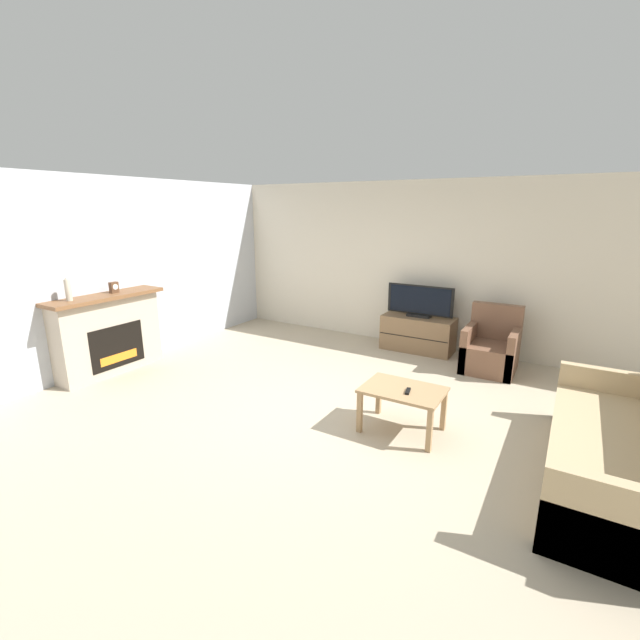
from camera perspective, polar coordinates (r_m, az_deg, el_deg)
The scene contains 12 objects.
ground_plane at distance 5.04m, azimuth 1.45°, elevation -11.94°, with size 24.00×24.00×0.00m, color tan.
wall_back at distance 7.27m, azimuth 13.12°, elevation 7.12°, with size 12.00×0.06×2.70m.
wall_left at distance 6.97m, azimuth -24.33°, elevation 5.90°, with size 0.06×12.00×2.70m.
fireplace at distance 6.66m, azimuth -26.38°, elevation -1.58°, with size 0.47×1.56×1.12m.
mantel_vase_left at distance 6.27m, azimuth -30.56°, elevation 3.50°, with size 0.08×0.08×0.30m.
mantel_clock at distance 6.60m, azimuth -25.78°, elevation 3.94°, with size 0.08×0.11×0.15m.
tv_stand at distance 7.14m, azimuth 12.92°, elevation -1.76°, with size 1.13×0.52×0.57m.
tv at distance 7.01m, azimuth 13.16°, elevation 2.32°, with size 1.07×0.18×0.51m.
armchair at distance 6.59m, azimuth 21.81°, elevation -3.74°, with size 0.70×0.76×0.92m.
coffee_table at distance 4.53m, azimuth 10.98°, elevation -9.81°, with size 0.81×0.57×0.47m.
remote at distance 4.43m, azimuth 11.63°, elevation -9.27°, with size 0.07×0.15×0.02m.
couch at distance 4.45m, azimuth 35.09°, elevation -14.63°, with size 0.93×2.30×0.86m.
Camera 1 is at (2.21, -3.93, 2.26)m, focal length 24.00 mm.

